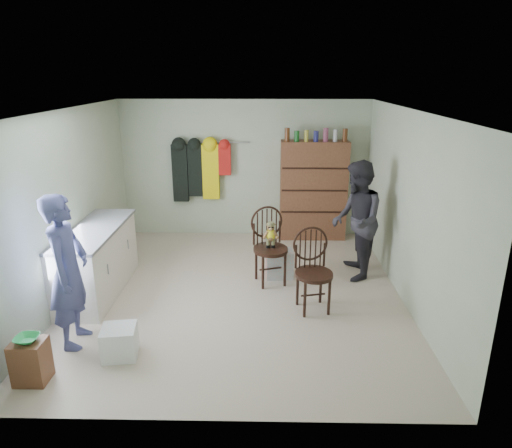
{
  "coord_description": "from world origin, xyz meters",
  "views": [
    {
      "loc": [
        0.37,
        -5.78,
        2.94
      ],
      "look_at": [
        0.25,
        0.2,
        0.95
      ],
      "focal_mm": 32.0,
      "sensor_mm": 36.0,
      "label": 1
    }
  ],
  "objects_px": {
    "chair_front": "(269,241)",
    "dresser": "(313,190)",
    "counter": "(97,260)",
    "chair_far": "(313,267)"
  },
  "relations": [
    {
      "from": "chair_front",
      "to": "dresser",
      "type": "bearing_deg",
      "value": 49.86
    },
    {
      "from": "chair_front",
      "to": "chair_far",
      "type": "distance_m",
      "value": 0.96
    },
    {
      "from": "chair_far",
      "to": "dresser",
      "type": "relative_size",
      "value": 0.53
    },
    {
      "from": "chair_front",
      "to": "dresser",
      "type": "xyz_separation_m",
      "value": [
        0.81,
        1.91,
        0.29
      ]
    },
    {
      "from": "chair_far",
      "to": "dresser",
      "type": "height_order",
      "value": "dresser"
    },
    {
      "from": "counter",
      "to": "chair_front",
      "type": "height_order",
      "value": "chair_front"
    },
    {
      "from": "chair_far",
      "to": "dresser",
      "type": "distance_m",
      "value": 2.74
    },
    {
      "from": "chair_front",
      "to": "chair_far",
      "type": "bearing_deg",
      "value": -72.68
    },
    {
      "from": "counter",
      "to": "chair_far",
      "type": "distance_m",
      "value": 2.97
    },
    {
      "from": "dresser",
      "to": "chair_far",
      "type": "bearing_deg",
      "value": -95.53
    }
  ]
}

